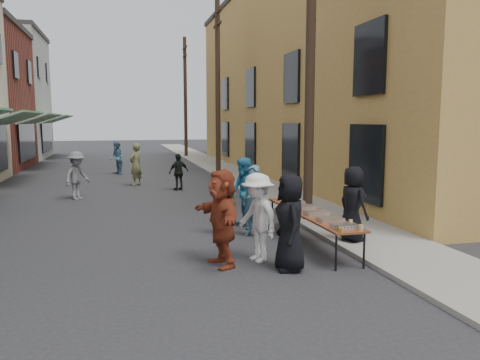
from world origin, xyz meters
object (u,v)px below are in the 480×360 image
utility_pole_near (310,56)px  guest_front_a (290,223)px  serving_table (311,214)px  guest_front_c (244,193)px  utility_pole_mid (218,87)px  server (353,204)px  utility_pole_far (185,98)px  catering_tray_sausage (345,226)px

utility_pole_near → guest_front_a: (-1.95, -3.80, -3.59)m
serving_table → guest_front_c: size_ratio=2.15×
utility_pole_mid → server: (0.05, -14.47, -3.55)m
utility_pole_far → guest_front_a: 28.10m
utility_pole_near → serving_table: utility_pole_near is taller
utility_pole_far → server: (0.05, -26.47, -3.55)m
serving_table → server: (0.90, -0.25, 0.23)m
guest_front_c → catering_tray_sausage: bearing=4.3°
utility_pole_near → server: bearing=-88.8°
utility_pole_mid → guest_front_a: utility_pole_mid is taller
guest_front_a → utility_pole_mid: bearing=179.1°
utility_pole_far → utility_pole_near: bearing=-90.0°
serving_table → catering_tray_sausage: 1.65m
guest_front_c → utility_pole_near: bearing=85.6°
server → utility_pole_mid: bearing=-11.6°
guest_front_a → guest_front_c: 3.56m
utility_pole_near → server: size_ratio=5.31×
utility_pole_mid → serving_table: size_ratio=2.25×
utility_pole_far → catering_tray_sausage: 28.12m
serving_table → guest_front_a: 1.94m
utility_pole_far → server: size_ratio=5.31×
guest_front_c → guest_front_a: bearing=-12.7°
catering_tray_sausage → server: size_ratio=0.30×
utility_pole_near → utility_pole_mid: bearing=90.0°
guest_front_a → guest_front_c: (0.07, 3.56, 0.02)m
guest_front_c → server: size_ratio=1.10×
utility_pole_mid → server: utility_pole_mid is taller
catering_tray_sausage → utility_pole_mid: bearing=86.9°
utility_pole_near → guest_front_c: (-1.88, -0.24, -3.57)m
utility_pole_near → guest_front_c: bearing=-172.7°
guest_front_c → server: guest_front_c is taller
utility_pole_mid → serving_table: utility_pole_mid is taller
catering_tray_sausage → guest_front_c: guest_front_c is taller
catering_tray_sausage → server: (0.90, 1.40, 0.16)m
catering_tray_sausage → utility_pole_near: bearing=77.6°
guest_front_a → utility_pole_far: bearing=-177.9°
utility_pole_far → utility_pole_mid: bearing=-90.0°
utility_pole_mid → guest_front_c: bearing=-98.8°
guest_front_c → utility_pole_far: bearing=163.9°
guest_front_c → utility_pole_mid: bearing=159.6°
server → guest_front_c: bearing=29.2°
server → utility_pole_far: bearing=-11.7°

